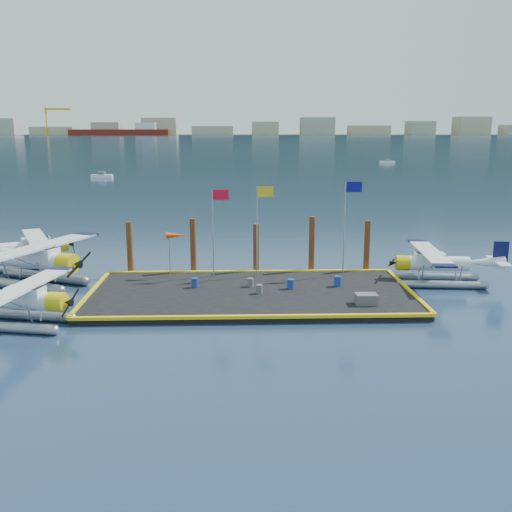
{
  "coord_description": "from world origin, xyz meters",
  "views": [
    {
      "loc": [
        -0.82,
        -34.52,
        10.42
      ],
      "look_at": [
        0.37,
        2.0,
        2.22
      ],
      "focal_mm": 40.0,
      "sensor_mm": 36.0,
      "label": 1
    }
  ],
  "objects_px": {
    "flagpole_yellow": "(260,217)",
    "piling_4": "(367,248)",
    "seaplane_d": "(434,266)",
    "drum_0": "(195,283)",
    "windsock": "(176,236)",
    "drum_1": "(259,289)",
    "drum_4": "(338,281)",
    "piling_2": "(256,250)",
    "drum_5": "(250,282)",
    "flagpole_red": "(216,219)",
    "seaplane_b": "(36,262)",
    "drum_2": "(291,284)",
    "seaplane_a": "(20,303)",
    "piling_0": "(130,249)",
    "flagpole_blue": "(348,214)",
    "crate": "(366,299)",
    "piling_1": "(193,248)",
    "seaplane_c": "(31,249)",
    "piling_3": "(312,246)"
  },
  "relations": [
    {
      "from": "flagpole_yellow",
      "to": "seaplane_d",
      "type": "bearing_deg",
      "value": -5.66
    },
    {
      "from": "flagpole_yellow",
      "to": "piling_4",
      "type": "distance_m",
      "value": 8.35
    },
    {
      "from": "seaplane_a",
      "to": "drum_2",
      "type": "relative_size",
      "value": 13.6
    },
    {
      "from": "drum_0",
      "to": "crate",
      "type": "relative_size",
      "value": 0.5
    },
    {
      "from": "piling_0",
      "to": "drum_2",
      "type": "bearing_deg",
      "value": -24.04
    },
    {
      "from": "seaplane_d",
      "to": "drum_0",
      "type": "height_order",
      "value": "seaplane_d"
    },
    {
      "from": "piling_0",
      "to": "piling_1",
      "type": "relative_size",
      "value": 0.95
    },
    {
      "from": "drum_0",
      "to": "piling_0",
      "type": "bearing_deg",
      "value": 137.93
    },
    {
      "from": "drum_0",
      "to": "piling_2",
      "type": "distance_m",
      "value": 6.15
    },
    {
      "from": "drum_0",
      "to": "flagpole_blue",
      "type": "xyz_separation_m",
      "value": [
        10.3,
        2.82,
        3.98
      ]
    },
    {
      "from": "seaplane_d",
      "to": "crate",
      "type": "height_order",
      "value": "seaplane_d"
    },
    {
      "from": "seaplane_c",
      "to": "windsock",
      "type": "distance_m",
      "value": 12.68
    },
    {
      "from": "crate",
      "to": "piling_2",
      "type": "distance_m",
      "value": 10.42
    },
    {
      "from": "seaplane_d",
      "to": "piling_1",
      "type": "xyz_separation_m",
      "value": [
        -16.52,
        2.77,
        0.77
      ]
    },
    {
      "from": "drum_0",
      "to": "flagpole_red",
      "type": "bearing_deg",
      "value": 65.05
    },
    {
      "from": "drum_1",
      "to": "flagpole_red",
      "type": "bearing_deg",
      "value": 122.82
    },
    {
      "from": "seaplane_b",
      "to": "drum_2",
      "type": "distance_m",
      "value": 17.16
    },
    {
      "from": "drum_2",
      "to": "flagpole_blue",
      "type": "relative_size",
      "value": 0.1
    },
    {
      "from": "seaplane_d",
      "to": "drum_1",
      "type": "xyz_separation_m",
      "value": [
        -12.02,
        -3.16,
        -0.65
      ]
    },
    {
      "from": "flagpole_red",
      "to": "flagpole_yellow",
      "type": "height_order",
      "value": "flagpole_yellow"
    },
    {
      "from": "flagpole_blue",
      "to": "piling_0",
      "type": "relative_size",
      "value": 1.62
    },
    {
      "from": "drum_4",
      "to": "flagpole_red",
      "type": "height_order",
      "value": "flagpole_red"
    },
    {
      "from": "drum_5",
      "to": "flagpole_red",
      "type": "relative_size",
      "value": 0.09
    },
    {
      "from": "piling_0",
      "to": "piling_4",
      "type": "xyz_separation_m",
      "value": [
        17.0,
        0.0,
        0.0
      ]
    },
    {
      "from": "drum_1",
      "to": "drum_4",
      "type": "xyz_separation_m",
      "value": [
        5.15,
        1.5,
        0.06
      ]
    },
    {
      "from": "drum_5",
      "to": "piling_3",
      "type": "distance_m",
      "value": 6.44
    },
    {
      "from": "drum_0",
      "to": "drum_4",
      "type": "xyz_separation_m",
      "value": [
        9.26,
        -0.02,
        0.03
      ]
    },
    {
      "from": "seaplane_d",
      "to": "windsock",
      "type": "xyz_separation_m",
      "value": [
        -17.55,
        1.17,
        1.9
      ]
    },
    {
      "from": "piling_1",
      "to": "flagpole_yellow",
      "type": "bearing_deg",
      "value": -18.79
    },
    {
      "from": "drum_5",
      "to": "crate",
      "type": "height_order",
      "value": "crate"
    },
    {
      "from": "seaplane_b",
      "to": "piling_4",
      "type": "bearing_deg",
      "value": 119.42
    },
    {
      "from": "flagpole_blue",
      "to": "seaplane_c",
      "type": "bearing_deg",
      "value": 168.29
    },
    {
      "from": "seaplane_a",
      "to": "piling_0",
      "type": "height_order",
      "value": "piling_0"
    },
    {
      "from": "drum_4",
      "to": "piling_3",
      "type": "distance_m",
      "value": 4.79
    },
    {
      "from": "crate",
      "to": "flagpole_yellow",
      "type": "relative_size",
      "value": 0.2
    },
    {
      "from": "crate",
      "to": "flagpole_blue",
      "type": "bearing_deg",
      "value": 89.47
    },
    {
      "from": "flagpole_red",
      "to": "drum_4",
      "type": "bearing_deg",
      "value": -19.63
    },
    {
      "from": "piling_1",
      "to": "piling_4",
      "type": "distance_m",
      "value": 12.5
    },
    {
      "from": "flagpole_blue",
      "to": "windsock",
      "type": "height_order",
      "value": "flagpole_blue"
    },
    {
      "from": "piling_1",
      "to": "piling_3",
      "type": "xyz_separation_m",
      "value": [
        8.5,
        0.0,
        0.05
      ]
    },
    {
      "from": "flagpole_red",
      "to": "piling_2",
      "type": "bearing_deg",
      "value": 29.8
    },
    {
      "from": "drum_1",
      "to": "drum_5",
      "type": "bearing_deg",
      "value": 108.18
    },
    {
      "from": "seaplane_b",
      "to": "seaplane_d",
      "type": "bearing_deg",
      "value": 112.69
    },
    {
      "from": "windsock",
      "to": "piling_2",
      "type": "relative_size",
      "value": 0.82
    },
    {
      "from": "seaplane_c",
      "to": "piling_0",
      "type": "xyz_separation_m",
      "value": [
        8.11,
        -3.23,
        0.63
      ]
    },
    {
      "from": "drum_0",
      "to": "windsock",
      "type": "height_order",
      "value": "windsock"
    },
    {
      "from": "seaplane_a",
      "to": "piling_2",
      "type": "distance_m",
      "value": 16.64
    },
    {
      "from": "seaplane_c",
      "to": "drum_0",
      "type": "bearing_deg",
      "value": 34.74
    },
    {
      "from": "seaplane_b",
      "to": "drum_0",
      "type": "distance_m",
      "value": 11.03
    },
    {
      "from": "drum_0",
      "to": "flagpole_yellow",
      "type": "xyz_separation_m",
      "value": [
        4.31,
        2.82,
        3.8
      ]
    }
  ]
}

